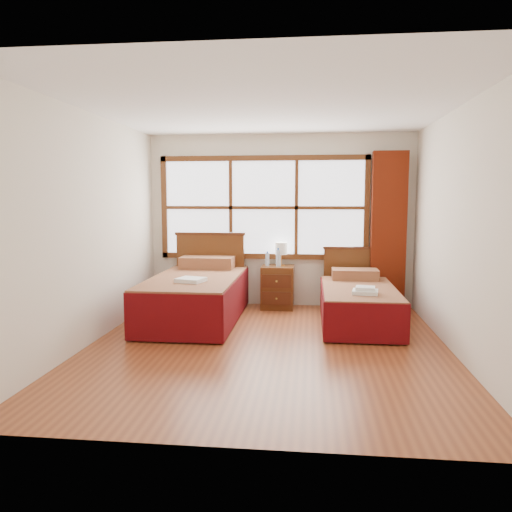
# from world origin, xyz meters

# --- Properties ---
(floor) EXTENTS (4.50, 4.50, 0.00)m
(floor) POSITION_xyz_m (0.00, 0.00, 0.00)
(floor) COLOR brown
(floor) RESTS_ON ground
(ceiling) EXTENTS (4.50, 4.50, 0.00)m
(ceiling) POSITION_xyz_m (0.00, 0.00, 2.60)
(ceiling) COLOR white
(ceiling) RESTS_ON wall_back
(wall_back) EXTENTS (4.00, 0.00, 4.00)m
(wall_back) POSITION_xyz_m (0.00, 2.25, 1.30)
(wall_back) COLOR silver
(wall_back) RESTS_ON floor
(wall_left) EXTENTS (0.00, 4.50, 4.50)m
(wall_left) POSITION_xyz_m (-2.00, 0.00, 1.30)
(wall_left) COLOR silver
(wall_left) RESTS_ON floor
(wall_right) EXTENTS (0.00, 4.50, 4.50)m
(wall_right) POSITION_xyz_m (2.00, 0.00, 1.30)
(wall_right) COLOR silver
(wall_right) RESTS_ON floor
(window) EXTENTS (3.16, 0.06, 1.56)m
(window) POSITION_xyz_m (-0.25, 2.21, 1.50)
(window) COLOR white
(window) RESTS_ON wall_back
(curtain) EXTENTS (0.50, 0.16, 2.30)m
(curtain) POSITION_xyz_m (1.60, 2.11, 1.17)
(curtain) COLOR #631B09
(curtain) RESTS_ON wall_back
(bed_left) EXTENTS (1.15, 2.23, 1.12)m
(bed_left) POSITION_xyz_m (-1.06, 1.20, 0.34)
(bed_left) COLOR #431E0E
(bed_left) RESTS_ON floor
(bed_right) EXTENTS (0.96, 1.98, 0.93)m
(bed_right) POSITION_xyz_m (1.10, 1.20, 0.28)
(bed_right) COLOR #431E0E
(bed_right) RESTS_ON floor
(nightstand) EXTENTS (0.48, 0.47, 0.64)m
(nightstand) POSITION_xyz_m (-0.01, 1.99, 0.32)
(nightstand) COLOR #542C12
(nightstand) RESTS_ON floor
(towels_left) EXTENTS (0.39, 0.36, 0.05)m
(towels_left) POSITION_xyz_m (-1.02, 0.70, 0.63)
(towels_left) COLOR white
(towels_left) RESTS_ON bed_left
(towels_right) EXTENTS (0.34, 0.30, 0.09)m
(towels_right) POSITION_xyz_m (1.13, 0.69, 0.53)
(towels_right) COLOR white
(towels_right) RESTS_ON bed_right
(lamp) EXTENTS (0.18, 0.18, 0.35)m
(lamp) POSITION_xyz_m (0.03, 2.04, 0.89)
(lamp) COLOR gold
(lamp) RESTS_ON nightstand
(bottle_near) EXTENTS (0.06, 0.06, 0.22)m
(bottle_near) POSITION_xyz_m (-0.17, 1.99, 0.74)
(bottle_near) COLOR silver
(bottle_near) RESTS_ON nightstand
(bottle_far) EXTENTS (0.07, 0.07, 0.28)m
(bottle_far) POSITION_xyz_m (-0.00, 1.97, 0.76)
(bottle_far) COLOR silver
(bottle_far) RESTS_ON nightstand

